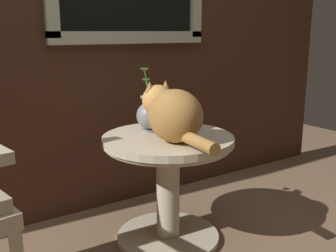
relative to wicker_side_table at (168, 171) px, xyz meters
name	(u,v)px	position (x,y,z in m)	size (l,w,h in m)	color
wicker_side_table	(168,171)	(0.00, 0.00, 0.00)	(0.64, 0.64, 0.55)	beige
cat	(173,113)	(-0.03, -0.07, 0.30)	(0.27, 0.59, 0.26)	#AD7A3D
pewter_vase_with_ivy	(150,113)	(-0.02, 0.13, 0.27)	(0.14, 0.14, 0.32)	gray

